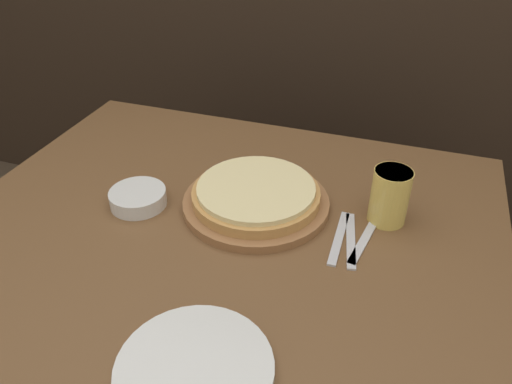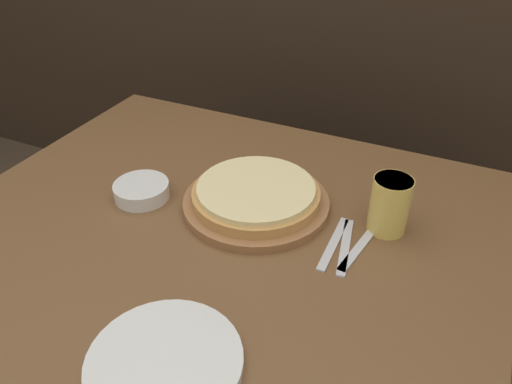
# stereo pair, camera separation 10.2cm
# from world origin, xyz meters

# --- Properties ---
(dining_table) EXTENTS (1.19, 1.03, 0.77)m
(dining_table) POSITION_xyz_m (0.00, 0.00, 0.39)
(dining_table) COLOR brown
(dining_table) RESTS_ON ground_plane
(pizza_on_board) EXTENTS (0.33, 0.33, 0.06)m
(pizza_on_board) POSITION_xyz_m (0.05, 0.11, 0.80)
(pizza_on_board) COLOR #99663D
(pizza_on_board) RESTS_ON dining_table
(beer_glass) EXTENTS (0.08, 0.08, 0.13)m
(beer_glass) POSITION_xyz_m (0.33, 0.15, 0.84)
(beer_glass) COLOR #E5C65B
(beer_glass) RESTS_ON dining_table
(dinner_plate) EXTENTS (0.25, 0.25, 0.02)m
(dinner_plate) POSITION_xyz_m (0.10, -0.34, 0.78)
(dinner_plate) COLOR silver
(dinner_plate) RESTS_ON dining_table
(side_bowl) EXTENTS (0.13, 0.13, 0.04)m
(side_bowl) POSITION_xyz_m (-0.21, 0.03, 0.79)
(side_bowl) COLOR silver
(side_bowl) RESTS_ON dining_table
(fork) EXTENTS (0.02, 0.18, 0.00)m
(fork) POSITION_xyz_m (0.25, 0.06, 0.78)
(fork) COLOR silver
(fork) RESTS_ON dining_table
(dinner_knife) EXTENTS (0.05, 0.18, 0.00)m
(dinner_knife) POSITION_xyz_m (0.27, 0.06, 0.78)
(dinner_knife) COLOR silver
(dinner_knife) RESTS_ON dining_table
(spoon) EXTENTS (0.04, 0.15, 0.00)m
(spoon) POSITION_xyz_m (0.30, 0.06, 0.78)
(spoon) COLOR silver
(spoon) RESTS_ON dining_table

